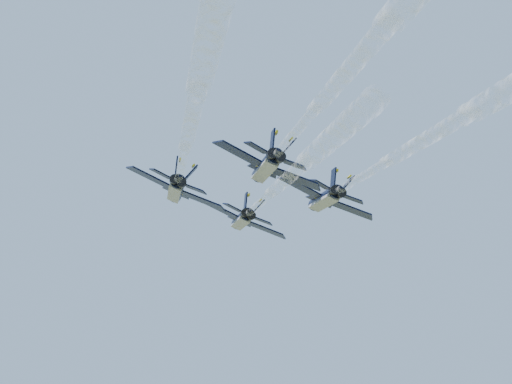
% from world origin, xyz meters
% --- Properties ---
extents(jet_lead, '(13.06, 19.02, 6.37)m').
position_xyz_m(jet_lead, '(-8.35, 10.67, 101.93)').
color(jet_lead, black).
extents(jet_left, '(13.06, 19.02, 6.37)m').
position_xyz_m(jet_left, '(-12.97, -6.56, 101.93)').
color(jet_left, black).
extents(jet_right, '(13.06, 19.02, 6.37)m').
position_xyz_m(jet_right, '(6.11, 3.03, 101.93)').
color(jet_right, black).
extents(jet_slot, '(13.06, 19.02, 6.37)m').
position_xyz_m(jet_slot, '(1.37, -12.62, 101.93)').
color(jet_slot, black).
extents(smoke_trail_lead, '(29.24, 62.21, 2.44)m').
position_xyz_m(smoke_trail_lead, '(11.97, -34.65, 101.97)').
color(smoke_trail_lead, white).
extents(smoke_trail_left, '(29.24, 62.21, 2.44)m').
position_xyz_m(smoke_trail_left, '(7.35, -51.88, 101.97)').
color(smoke_trail_left, white).
extents(smoke_trail_right, '(29.24, 62.21, 2.44)m').
position_xyz_m(smoke_trail_right, '(26.43, -42.29, 101.97)').
color(smoke_trail_right, white).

